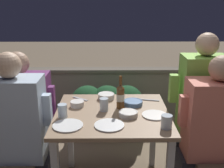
{
  "coord_description": "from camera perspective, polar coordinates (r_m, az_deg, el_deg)",
  "views": [
    {
      "loc": [
        -0.02,
        -2.08,
        1.66
      ],
      "look_at": [
        0.0,
        0.06,
        0.97
      ],
      "focal_mm": 45.0,
      "sensor_mm": 36.0,
      "label": 1
    }
  ],
  "objects": [
    {
      "name": "plate_0",
      "position": [
        2.07,
        -8.96,
        -8.32
      ],
      "size": [
        0.22,
        0.22,
        0.01
      ],
      "color": "white",
      "rests_on": "dining_table"
    },
    {
      "name": "planter_hedge",
      "position": [
        3.36,
        -0.99,
        -4.99
      ],
      "size": [
        0.86,
        0.47,
        0.63
      ],
      "color": "brown",
      "rests_on": "ground_plane"
    },
    {
      "name": "glass_cup_1",
      "position": [
        2.2,
        -10.01,
        -5.38
      ],
      "size": [
        0.07,
        0.07,
        0.11
      ],
      "color": "silver",
      "rests_on": "dining_table"
    },
    {
      "name": "glass_cup_0",
      "position": [
        2.04,
        11.04,
        -7.53
      ],
      "size": [
        0.08,
        0.08,
        0.1
      ],
      "color": "silver",
      "rests_on": "dining_table"
    },
    {
      "name": "bowl_2",
      "position": [
        2.55,
        -1.2,
        -2.41
      ],
      "size": [
        0.15,
        0.15,
        0.05
      ],
      "color": "silver",
      "rests_on": "dining_table"
    },
    {
      "name": "dining_table",
      "position": [
        2.31,
        0.01,
        -8.12
      ],
      "size": [
        0.91,
        0.85,
        0.75
      ],
      "color": "#937556",
      "rests_on": "ground_plane"
    },
    {
      "name": "person_green_blouse",
      "position": [
        2.57,
        16.92,
        -5.09
      ],
      "size": [
        0.47,
        0.26,
        1.36
      ],
      "color": "#282833",
      "rests_on": "ground_plane"
    },
    {
      "name": "chair_right_far",
      "position": [
        2.71,
        20.68,
        -8.3
      ],
      "size": [
        0.46,
        0.46,
        0.87
      ],
      "color": "brown",
      "rests_on": "ground_plane"
    },
    {
      "name": "person_coral_top",
      "position": [
        2.35,
        19.26,
        -9.53
      ],
      "size": [
        0.51,
        0.26,
        1.24
      ],
      "color": "#282833",
      "rests_on": "ground_plane"
    },
    {
      "name": "bowl_0",
      "position": [
        2.42,
        4.27,
        -3.76
      ],
      "size": [
        0.16,
        0.16,
        0.04
      ],
      "color": "#4C709E",
      "rests_on": "dining_table"
    },
    {
      "name": "plate_1",
      "position": [
        2.23,
        8.64,
        -6.26
      ],
      "size": [
        0.2,
        0.2,
        0.01
      ],
      "color": "silver",
      "rests_on": "dining_table"
    },
    {
      "name": "plate_2",
      "position": [
        2.05,
        -0.57,
        -8.37
      ],
      "size": [
        0.22,
        0.22,
        0.01
      ],
      "color": "white",
      "rests_on": "dining_table"
    },
    {
      "name": "glass_cup_2",
      "position": [
        2.28,
        -1.64,
        -4.19
      ],
      "size": [
        0.07,
        0.07,
        0.11
      ],
      "color": "silver",
      "rests_on": "dining_table"
    },
    {
      "name": "person_blue_shirt",
      "position": [
        2.3,
        -18.22,
        -9.56
      ],
      "size": [
        0.51,
        0.26,
        1.27
      ],
      "color": "#282833",
      "rests_on": "ground_plane"
    },
    {
      "name": "parapet_wall",
      "position": [
        3.92,
        -0.2,
        -1.62
      ],
      "size": [
        9.0,
        0.18,
        0.69
      ],
      "color": "gray",
      "rests_on": "ground_plane"
    },
    {
      "name": "fork_0",
      "position": [
        2.54,
        7.65,
        -3.23
      ],
      "size": [
        0.17,
        0.06,
        0.01
      ],
      "color": "silver",
      "rests_on": "dining_table"
    },
    {
      "name": "bowl_1",
      "position": [
        2.2,
        3.32,
        -5.99
      ],
      "size": [
        0.15,
        0.15,
        0.04
      ],
      "color": "beige",
      "rests_on": "dining_table"
    },
    {
      "name": "beer_bottle",
      "position": [
        2.31,
        1.73,
        -2.46
      ],
      "size": [
        0.07,
        0.07,
        0.28
      ],
      "color": "brown",
      "rests_on": "dining_table"
    },
    {
      "name": "bowl_3",
      "position": [
        2.4,
        -7.08,
        -3.93
      ],
      "size": [
        0.12,
        0.12,
        0.05
      ],
      "color": "silver",
      "rests_on": "dining_table"
    },
    {
      "name": "person_purple_stripe",
      "position": [
        2.58,
        -16.84,
        -7.15
      ],
      "size": [
        0.52,
        0.26,
        1.21
      ],
      "color": "#282833",
      "rests_on": "ground_plane"
    },
    {
      "name": "fork_1",
      "position": [
        2.56,
        -6.48,
        -2.99
      ],
      "size": [
        0.15,
        0.12,
        0.01
      ],
      "color": "silver",
      "rests_on": "dining_table"
    },
    {
      "name": "chair_left_far",
      "position": [
        2.68,
        -20.92,
        -8.65
      ],
      "size": [
        0.46,
        0.46,
        0.87
      ],
      "color": "brown",
      "rests_on": "ground_plane"
    }
  ]
}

